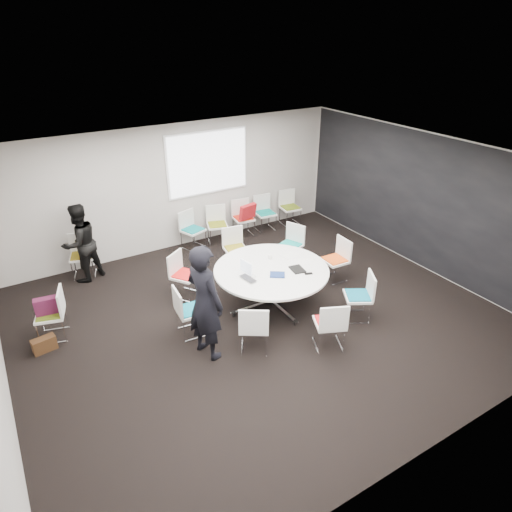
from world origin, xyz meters
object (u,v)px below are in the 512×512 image
chair_back_b (218,232)px  chair_back_e (290,214)px  chair_ring_d (185,283)px  brown_bag (44,344)px  conference_table (271,279)px  maroon_bag (48,306)px  chair_ring_h (358,304)px  chair_spare_left (53,323)px  person_back (80,243)px  chair_ring_e (191,319)px  cup (270,257)px  laptop (250,278)px  chair_back_c (243,225)px  person_main (205,302)px  chair_ring_a (335,268)px  chair_ring_g (329,332)px  chair_back_d (265,220)px  chair_person_back (83,263)px  chair_ring_b (290,253)px  chair_ring_c (236,256)px  chair_ring_f (254,335)px  chair_back_a (193,237)px

chair_back_b → chair_back_e: 2.10m
chair_ring_d → brown_bag: chair_ring_d is taller
conference_table → maroon_bag: 3.79m
chair_ring_h → chair_back_e: bearing=11.0°
chair_spare_left → maroon_bag: 0.34m
person_back → chair_ring_d: bearing=107.0°
conference_table → person_back: person_back is taller
chair_back_e → maroon_bag: size_ratio=2.20×
chair_ring_e → chair_ring_d: bearing=165.9°
cup → laptop: bearing=-147.7°
chair_back_c → cup: 2.75m
chair_ring_e → maroon_bag: (-2.00, 1.09, 0.34)m
brown_bag → person_main: bearing=-32.4°
chair_ring_a → cup: chair_ring_a is taller
chair_ring_g → maroon_bag: bearing=169.8°
conference_table → chair_back_e: (2.46, 2.88, -0.25)m
chair_spare_left → maroon_bag: (-0.02, 0.00, 0.34)m
conference_table → chair_back_d: size_ratio=2.37×
chair_back_c → cup: chair_back_c is taller
laptop → chair_person_back: bearing=28.4°
chair_ring_b → brown_bag: (-5.03, -0.35, -0.16)m
chair_ring_a → chair_ring_h: bearing=159.5°
chair_back_e → chair_ring_c: bearing=36.5°
cup → chair_back_c: bearing=70.8°
conference_table → brown_bag: conference_table is taller
chair_ring_g → chair_ring_h: 1.01m
chair_ring_e → chair_ring_f: (0.68, -0.92, 0.00)m
chair_ring_f → laptop: (0.46, 0.90, 0.47)m
chair_ring_a → chair_back_d: (0.13, 2.83, 0.00)m
chair_back_e → cup: 3.44m
chair_ring_d → chair_back_d: bearing=177.4°
chair_back_c → cup: (-0.89, -2.56, 0.50)m
person_main → maroon_bag: person_main is taller
chair_ring_e → chair_spare_left: size_ratio=1.00×
chair_spare_left → chair_ring_h: bearing=-99.1°
chair_person_back → maroon_bag: size_ratio=2.20×
chair_back_e → chair_back_b: bearing=7.0°
chair_back_a → conference_table: bearing=75.7°
chair_ring_f → chair_person_back: same height
chair_ring_d → person_main: (-0.39, -1.75, 0.67)m
chair_ring_a → chair_ring_b: size_ratio=1.00×
chair_ring_c → maroon_bag: 3.80m
chair_ring_d → chair_ring_g: same height
chair_ring_a → brown_bag: chair_ring_a is taller
chair_ring_b → chair_ring_e: 3.06m
conference_table → chair_ring_e: (-1.65, -0.07, -0.25)m
chair_ring_e → person_back: size_ratio=0.55×
chair_ring_g → chair_ring_h: same height
chair_ring_f → person_back: (-1.76, 3.72, 0.53)m
chair_ring_e → chair_ring_f: same height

